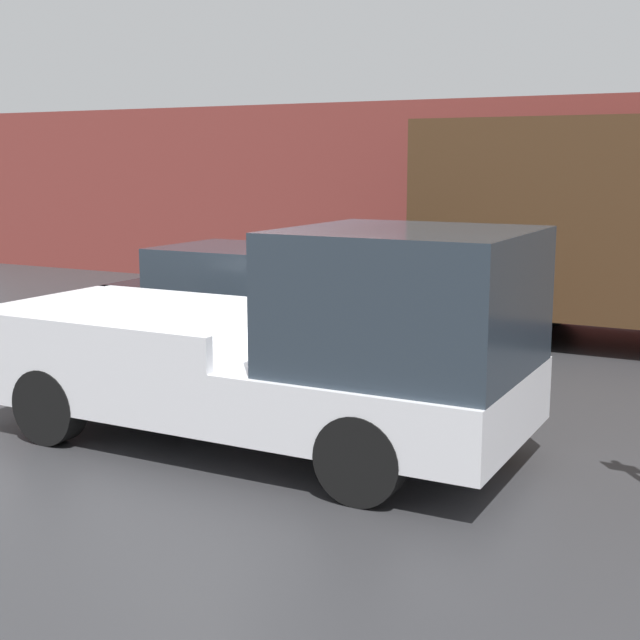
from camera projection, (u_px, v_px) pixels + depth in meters
ground_plane at (241, 435)px, 8.83m from camera, size 60.00×60.00×0.00m
building_wall at (515, 201)px, 16.86m from camera, size 28.00×0.15×3.84m
pickup_truck at (303, 349)px, 8.18m from camera, size 5.30×2.10×2.11m
car at (253, 305)px, 11.75m from camera, size 4.68×1.95×1.56m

